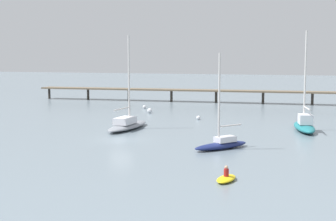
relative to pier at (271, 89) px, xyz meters
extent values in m
plane|color=slate|center=(-10.56, -45.42, -2.92)|extent=(400.00, 400.00, 0.00)
cube|color=brown|center=(-10.56, -0.85, -0.57)|extent=(74.49, 9.21, 0.30)
cylinder|color=#38332D|center=(-46.68, -3.77, -1.82)|extent=(0.50, 0.50, 2.20)
cylinder|color=#38332D|center=(-37.65, -3.04, -1.82)|extent=(0.50, 0.50, 2.20)
cylinder|color=#38332D|center=(-28.62, -2.31, -1.82)|extent=(0.50, 0.50, 2.20)
cylinder|color=#38332D|center=(-19.59, -1.58, -1.82)|extent=(0.50, 0.50, 2.20)
cylinder|color=#38332D|center=(-10.56, -0.85, -1.82)|extent=(0.50, 0.50, 2.20)
cylinder|color=#38332D|center=(-1.53, -0.12, -1.82)|extent=(0.50, 0.50, 2.20)
cylinder|color=#38332D|center=(7.50, 0.61, -1.82)|extent=(0.50, 0.50, 2.20)
ellipsoid|color=#1E727A|center=(7.79, -32.54, -2.47)|extent=(3.84, 8.70, 0.91)
cube|color=silver|center=(7.93, -33.20, -1.43)|extent=(1.91, 2.40, 1.16)
cylinder|color=silver|center=(7.70, -32.13, 3.53)|extent=(0.22, 0.22, 11.08)
cylinder|color=silver|center=(8.11, -34.08, -0.02)|extent=(1.00, 3.95, 0.18)
ellipsoid|color=gray|center=(-12.93, -38.22, -2.56)|extent=(2.84, 9.49, 0.73)
cube|color=silver|center=(-12.95, -38.97, -1.78)|extent=(1.88, 3.23, 0.82)
cylinder|color=silver|center=(-12.92, -37.75, 3.21)|extent=(0.23, 0.23, 10.79)
cylinder|color=silver|center=(-12.98, -39.73, -0.25)|extent=(0.31, 3.96, 0.19)
ellipsoid|color=navy|center=(0.82, -47.03, -2.60)|extent=(5.03, 5.97, 0.65)
cube|color=silver|center=(1.13, -46.62, -2.01)|extent=(2.12, 2.32, 0.54)
cylinder|color=silver|center=(0.63, -47.28, 2.02)|extent=(0.20, 0.20, 8.59)
cylinder|color=silver|center=(1.49, -46.14, -0.73)|extent=(1.84, 2.37, 0.16)
ellipsoid|color=yellow|center=(3.80, -58.61, -2.75)|extent=(1.46, 2.63, 0.35)
cylinder|color=maroon|center=(3.80, -58.61, -2.30)|extent=(0.41, 0.41, 0.55)
sphere|color=tan|center=(3.80, -58.61, -1.90)|extent=(0.24, 0.24, 0.24)
sphere|color=silver|center=(-19.73, -15.82, -2.63)|extent=(0.59, 0.59, 0.59)
sphere|color=silver|center=(-6.98, -26.97, -2.63)|extent=(0.59, 0.59, 0.59)
sphere|color=silver|center=(-16.47, -21.67, -2.54)|extent=(0.77, 0.77, 0.77)
camera|label=1|loc=(10.60, -91.05, 5.86)|focal=50.36mm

